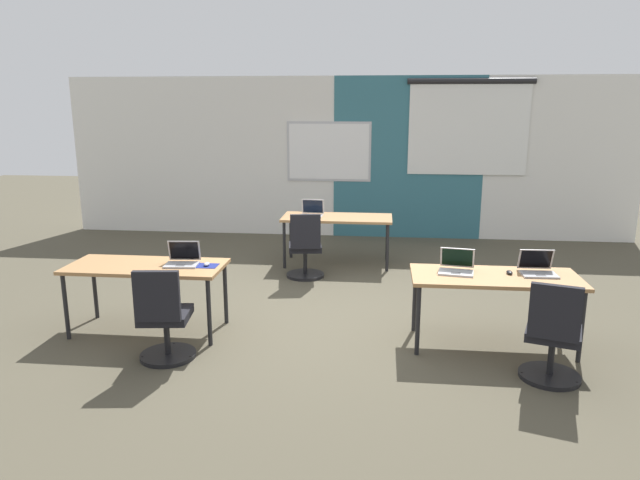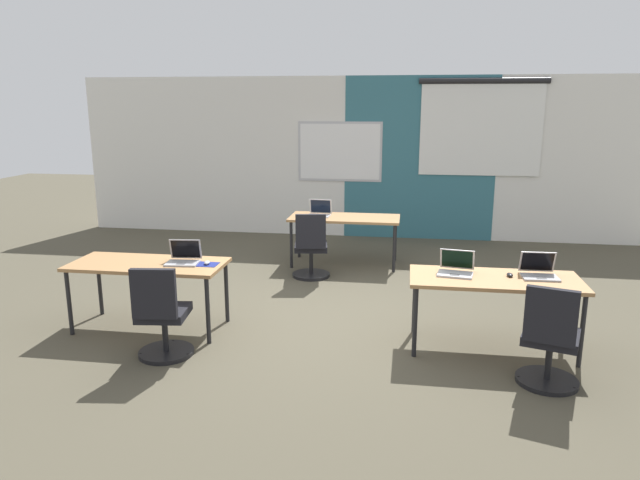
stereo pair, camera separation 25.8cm
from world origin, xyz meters
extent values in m
plane|color=#4C4738|center=(0.00, 0.00, 0.00)|extent=(24.00, 24.00, 0.00)
cube|color=silver|center=(0.00, 4.20, 1.40)|extent=(10.00, 0.20, 2.80)
cube|color=#336B7A|center=(1.08, 4.09, 1.40)|extent=(2.58, 0.01, 2.80)
cube|color=#B7B7BC|center=(-0.30, 4.09, 1.51)|extent=(1.48, 0.02, 1.04)
cube|color=white|center=(-0.30, 4.08, 1.51)|extent=(1.40, 0.02, 0.96)
cube|color=white|center=(2.08, 4.08, 1.90)|extent=(2.00, 0.02, 1.51)
cylinder|color=black|center=(2.08, 4.08, 2.70)|extent=(2.10, 0.10, 0.10)
cube|color=#A37547|center=(-1.75, -0.60, 0.70)|extent=(1.60, 0.70, 0.04)
cylinder|color=black|center=(-2.49, -0.90, 0.34)|extent=(0.04, 0.04, 0.68)
cylinder|color=black|center=(-1.01, -0.90, 0.34)|extent=(0.04, 0.04, 0.68)
cylinder|color=black|center=(-2.49, -0.30, 0.34)|extent=(0.04, 0.04, 0.68)
cylinder|color=black|center=(-1.01, -0.30, 0.34)|extent=(0.04, 0.04, 0.68)
cube|color=#A37547|center=(1.75, -0.60, 0.70)|extent=(1.60, 0.70, 0.04)
cylinder|color=black|center=(1.01, -0.90, 0.34)|extent=(0.04, 0.04, 0.68)
cylinder|color=black|center=(2.49, -0.90, 0.34)|extent=(0.04, 0.04, 0.68)
cylinder|color=black|center=(1.01, -0.30, 0.34)|extent=(0.04, 0.04, 0.68)
cylinder|color=black|center=(2.49, -0.30, 0.34)|extent=(0.04, 0.04, 0.68)
cube|color=#A37547|center=(0.00, 2.20, 0.70)|extent=(1.60, 0.70, 0.04)
cylinder|color=black|center=(-0.74, 1.90, 0.34)|extent=(0.04, 0.04, 0.68)
cylinder|color=black|center=(0.74, 1.90, 0.34)|extent=(0.04, 0.04, 0.68)
cylinder|color=black|center=(-0.74, 2.50, 0.34)|extent=(0.04, 0.04, 0.68)
cylinder|color=black|center=(0.74, 2.50, 0.34)|extent=(0.04, 0.04, 0.68)
cube|color=#B7B7BC|center=(1.38, -0.57, 0.73)|extent=(0.36, 0.28, 0.02)
cube|color=#4C4C4F|center=(1.37, -0.63, 0.74)|extent=(0.10, 0.07, 0.00)
cube|color=#B7B7BC|center=(1.40, -0.42, 0.84)|extent=(0.34, 0.14, 0.21)
cube|color=black|center=(1.40, -0.43, 0.84)|extent=(0.30, 0.12, 0.18)
cube|color=#9E9EA3|center=(2.17, -0.56, 0.73)|extent=(0.34, 0.24, 0.02)
cube|color=#4C4C4F|center=(2.17, -0.61, 0.74)|extent=(0.09, 0.06, 0.00)
cube|color=#9E9EA3|center=(2.16, -0.41, 0.84)|extent=(0.33, 0.09, 0.21)
cube|color=black|center=(2.16, -0.41, 0.84)|extent=(0.30, 0.07, 0.18)
ellipsoid|color=black|center=(1.89, -0.54, 0.74)|extent=(0.06, 0.10, 0.03)
cylinder|color=black|center=(2.13, -1.27, 0.02)|extent=(0.52, 0.52, 0.04)
cylinder|color=black|center=(2.13, -1.27, 0.21)|extent=(0.06, 0.06, 0.34)
cube|color=black|center=(2.13, -1.27, 0.42)|extent=(0.55, 0.55, 0.08)
cube|color=black|center=(2.06, -1.50, 0.69)|extent=(0.40, 0.18, 0.46)
sphere|color=black|center=(2.21, -1.04, 0.02)|extent=(0.04, 0.04, 0.04)
sphere|color=black|center=(2.32, -1.40, 0.02)|extent=(0.04, 0.04, 0.04)
sphere|color=black|center=(1.90, -1.27, 0.02)|extent=(0.04, 0.04, 0.04)
cube|color=silver|center=(-0.38, 2.18, 0.73)|extent=(0.34, 0.25, 0.02)
cube|color=#4C4C4F|center=(-0.38, 2.12, 0.74)|extent=(0.09, 0.07, 0.00)
cube|color=silver|center=(-0.37, 2.31, 0.85)|extent=(0.33, 0.07, 0.22)
cube|color=black|center=(-0.37, 2.31, 0.85)|extent=(0.30, 0.06, 0.19)
cylinder|color=black|center=(-0.39, 1.52, 0.02)|extent=(0.52, 0.52, 0.04)
cylinder|color=black|center=(-0.39, 1.52, 0.21)|extent=(0.06, 0.06, 0.34)
cube|color=black|center=(-0.39, 1.52, 0.42)|extent=(0.50, 0.50, 0.08)
cube|color=black|center=(-0.35, 1.27, 0.69)|extent=(0.40, 0.12, 0.46)
sphere|color=black|center=(-0.42, 1.75, 0.02)|extent=(0.04, 0.04, 0.04)
sphere|color=black|center=(-0.15, 1.48, 0.02)|extent=(0.04, 0.04, 0.04)
sphere|color=black|center=(-0.59, 1.41, 0.02)|extent=(0.04, 0.04, 0.04)
cube|color=#9E9EA3|center=(-1.37, -0.60, 0.73)|extent=(0.35, 0.26, 0.02)
cube|color=#4C4C4F|center=(-1.37, -0.65, 0.74)|extent=(0.10, 0.07, 0.00)
cube|color=#9E9EA3|center=(-1.39, -0.46, 0.85)|extent=(0.33, 0.09, 0.22)
cube|color=black|center=(-1.39, -0.46, 0.85)|extent=(0.30, 0.08, 0.19)
cube|color=navy|center=(-1.11, -0.58, 0.72)|extent=(0.22, 0.19, 0.00)
ellipsoid|color=#B2B2B7|center=(-1.11, -0.58, 0.74)|extent=(0.06, 0.10, 0.03)
cylinder|color=black|center=(-1.33, -1.21, 0.02)|extent=(0.52, 0.52, 0.04)
cylinder|color=black|center=(-1.33, -1.21, 0.21)|extent=(0.06, 0.06, 0.34)
cube|color=black|center=(-1.33, -1.21, 0.42)|extent=(0.49, 0.49, 0.08)
cube|color=black|center=(-1.29, -1.46, 0.69)|extent=(0.40, 0.11, 0.46)
sphere|color=black|center=(-1.35, -0.98, 0.02)|extent=(0.04, 0.04, 0.04)
sphere|color=black|center=(-1.10, -1.26, 0.02)|extent=(0.04, 0.04, 0.04)
sphere|color=black|center=(-1.54, -1.31, 0.02)|extent=(0.04, 0.04, 0.04)
camera|label=1|loc=(0.64, -6.06, 2.33)|focal=32.33mm
camera|label=2|loc=(0.90, -6.03, 2.33)|focal=32.33mm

